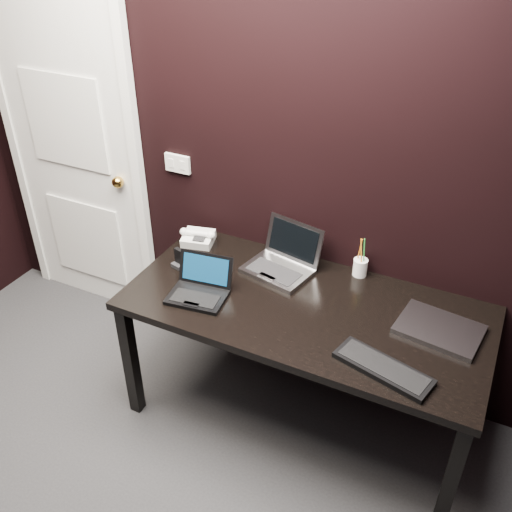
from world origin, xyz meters
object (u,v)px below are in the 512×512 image
at_px(silver_laptop, 282,262).
at_px(closed_laptop, 439,329).
at_px(desk_phone, 198,238).
at_px(mobile_phone, 179,260).
at_px(desk, 304,318).
at_px(door, 74,154).
at_px(netbook, 200,289).
at_px(ext_keyboard, 383,368).
at_px(pen_cup, 360,267).

xyz_separation_m(silver_laptop, closed_laptop, (0.82, -0.13, -0.03)).
bearing_deg(desk_phone, mobile_phone, -83.70).
bearing_deg(desk, door, 167.18).
xyz_separation_m(netbook, silver_laptop, (0.26, 0.37, 0.01)).
height_order(silver_laptop, desk_phone, silver_laptop).
relative_size(silver_laptop, desk_phone, 1.84).
distance_m(desk, silver_laptop, 0.33).
xyz_separation_m(desk, netbook, (-0.48, -0.15, 0.11)).
distance_m(ext_keyboard, mobile_phone, 1.18).
xyz_separation_m(door, desk_phone, (0.92, -0.13, -0.27)).
bearing_deg(desk, silver_laptop, 134.78).
bearing_deg(closed_laptop, mobile_phone, -176.79).
relative_size(netbook, pen_cup, 1.42).
height_order(closed_laptop, pen_cup, pen_cup).
xyz_separation_m(desk, silver_laptop, (-0.22, 0.22, 0.12)).
bearing_deg(closed_laptop, desk_phone, 173.07).
height_order(ext_keyboard, mobile_phone, mobile_phone).
bearing_deg(netbook, desk_phone, 121.76).
xyz_separation_m(door, pen_cup, (1.80, -0.03, -0.26)).
xyz_separation_m(ext_keyboard, closed_laptop, (0.16, 0.34, -0.00)).
distance_m(netbook, desk_phone, 0.47).
distance_m(closed_laptop, desk_phone, 1.34).
height_order(desk, ext_keyboard, ext_keyboard).
bearing_deg(desk_phone, pen_cup, 6.56).
xyz_separation_m(closed_laptop, pen_cup, (-0.45, 0.26, 0.04)).
xyz_separation_m(ext_keyboard, pen_cup, (-0.29, 0.61, 0.04)).
relative_size(door, silver_laptop, 5.70).
distance_m(ext_keyboard, pen_cup, 0.67).
distance_m(door, mobile_phone, 1.05).
bearing_deg(closed_laptop, pen_cup, 149.52).
distance_m(netbook, ext_keyboard, 0.93).
distance_m(closed_laptop, mobile_phone, 1.31).
bearing_deg(silver_laptop, door, 173.85).
distance_m(desk_phone, pen_cup, 0.89).
relative_size(ext_keyboard, pen_cup, 2.03).
bearing_deg(mobile_phone, silver_laptop, 23.15).
bearing_deg(ext_keyboard, mobile_phone, 166.71).
bearing_deg(desk_phone, closed_laptop, -6.93).
bearing_deg(netbook, ext_keyboard, -6.65).
bearing_deg(door, netbook, -24.21).
bearing_deg(silver_laptop, ext_keyboard, -35.80).
bearing_deg(ext_keyboard, closed_laptop, 65.56).
bearing_deg(netbook, desk, 17.10).
height_order(door, closed_laptop, door).
relative_size(desk, silver_laptop, 4.53).
bearing_deg(mobile_phone, desk_phone, 96.30).
bearing_deg(ext_keyboard, netbook, 173.35).
distance_m(door, pen_cup, 1.82).
distance_m(desk, ext_keyboard, 0.52).
distance_m(silver_laptop, mobile_phone, 0.53).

